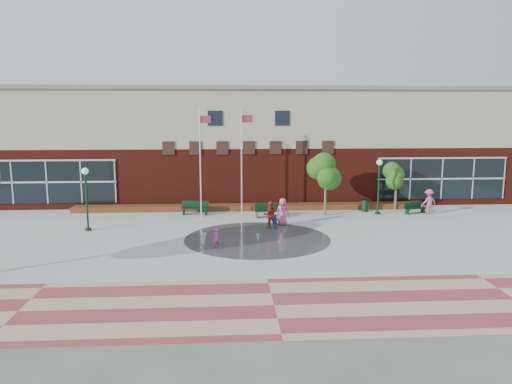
{
  "coord_description": "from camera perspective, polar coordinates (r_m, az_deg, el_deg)",
  "views": [
    {
      "loc": [
        -1.81,
        -24.96,
        7.34
      ],
      "look_at": [
        0.0,
        4.0,
        2.6
      ],
      "focal_mm": 35.0,
      "sensor_mm": 36.0,
      "label": 1
    }
  ],
  "objects": [
    {
      "name": "bench_mid",
      "position": [
        34.57,
        1.49,
        -2.44
      ],
      "size": [
        2.0,
        0.63,
        0.99
      ],
      "rotation": [
        0.0,
        0.0,
        -0.04
      ],
      "color": "black",
      "rests_on": "ground"
    },
    {
      "name": "plaza_concrete",
      "position": [
        29.93,
        0.0,
        -4.91
      ],
      "size": [
        46.0,
        18.0,
        0.01
      ],
      "primitive_type": "cube",
      "color": "#A8A8A0",
      "rests_on": "ground"
    },
    {
      "name": "library_building",
      "position": [
        42.56,
        -1.14,
        5.64
      ],
      "size": [
        44.4,
        10.4,
        9.2
      ],
      "color": "#52140D",
      "rests_on": "ground"
    },
    {
      "name": "water_jet_a",
      "position": [
        27.52,
        -6.01,
        -6.25
      ],
      "size": [
        0.37,
        0.37,
        0.72
      ],
      "primitive_type": "cone",
      "rotation": [
        3.14,
        0.0,
        0.0
      ],
      "color": "white",
      "rests_on": "ground"
    },
    {
      "name": "lamp_left",
      "position": [
        32.14,
        -18.83,
        0.01
      ],
      "size": [
        0.42,
        0.42,
        3.93
      ],
      "color": "black",
      "rests_on": "ground"
    },
    {
      "name": "bench_left",
      "position": [
        35.81,
        -7.0,
        -2.11
      ],
      "size": [
        1.98,
        0.76,
        0.97
      ],
      "rotation": [
        0.0,
        0.0,
        -0.12
      ],
      "color": "black",
      "rests_on": "ground"
    },
    {
      "name": "adult_red",
      "position": [
        31.45,
        1.61,
        -2.61
      ],
      "size": [
        0.89,
        0.72,
        1.72
      ],
      "primitive_type": "imported",
      "rotation": [
        0.0,
        0.0,
        3.23
      ],
      "color": "red",
      "rests_on": "ground"
    },
    {
      "name": "tree_small_right",
      "position": [
        38.39,
        15.77,
        1.75
      ],
      "size": [
        2.04,
        2.04,
        3.48
      ],
      "color": "#4B382D",
      "rests_on": "ground"
    },
    {
      "name": "paver_band",
      "position": [
        19.48,
        2.07,
        -12.84
      ],
      "size": [
        46.0,
        6.0,
        0.01
      ],
      "primitive_type": "cube",
      "color": "#973936",
      "rests_on": "ground"
    },
    {
      "name": "tree_mid",
      "position": [
        35.24,
        8.0,
        2.34
      ],
      "size": [
        2.56,
        2.56,
        4.31
      ],
      "color": "#4B382D",
      "rests_on": "ground"
    },
    {
      "name": "bench_right",
      "position": [
        37.67,
        17.71,
        -1.99
      ],
      "size": [
        1.7,
        0.92,
        0.82
      ],
      "rotation": [
        0.0,
        0.0,
        0.3
      ],
      "color": "black",
      "rests_on": "ground"
    },
    {
      "name": "child_blue",
      "position": [
        31.06,
        2.23,
        -3.48
      ],
      "size": [
        0.61,
        0.4,
        0.97
      ],
      "primitive_type": "imported",
      "rotation": [
        0.0,
        0.0,
        2.83
      ],
      "color": "#2248B8",
      "rests_on": "ground"
    },
    {
      "name": "lamp_right",
      "position": [
        36.37,
        13.86,
        1.29
      ],
      "size": [
        0.42,
        0.42,
        3.96
      ],
      "color": "black",
      "rests_on": "ground"
    },
    {
      "name": "ground",
      "position": [
        26.08,
        0.55,
        -7.07
      ],
      "size": [
        120.0,
        120.0,
        0.0
      ],
      "primitive_type": "plane",
      "color": "#666056",
      "rests_on": "ground"
    },
    {
      "name": "person_bench",
      "position": [
        37.57,
        19.14,
        -1.09
      ],
      "size": [
        1.31,
        0.95,
        1.83
      ],
      "primitive_type": "imported",
      "rotation": [
        0.0,
        0.0,
        3.38
      ],
      "color": "#C24B77",
      "rests_on": "ground"
    },
    {
      "name": "adult_pink",
      "position": [
        32.23,
        3.07,
        -2.28
      ],
      "size": [
        1.03,
        0.89,
        1.78
      ],
      "primitive_type": "imported",
      "rotation": [
        0.0,
        0.0,
        2.68
      ],
      "color": "#D55276",
      "rests_on": "ground"
    },
    {
      "name": "water_jet_b",
      "position": [
        28.15,
        0.23,
        -5.84
      ],
      "size": [
        0.22,
        0.22,
        0.49
      ],
      "primitive_type": "cone",
      "rotation": [
        3.14,
        0.0,
        0.0
      ],
      "color": "white",
      "rests_on": "ground"
    },
    {
      "name": "child_splash",
      "position": [
        27.06,
        -4.59,
        -5.26
      ],
      "size": [
        0.49,
        0.44,
        1.12
      ],
      "primitive_type": "imported",
      "rotation": [
        0.0,
        0.0,
        3.66
      ],
      "color": "#C53A92",
      "rests_on": "ground"
    },
    {
      "name": "trash_can",
      "position": [
        37.48,
        12.34,
        -1.52
      ],
      "size": [
        0.55,
        0.55,
        0.91
      ],
      "color": "black",
      "rests_on": "ground"
    },
    {
      "name": "splash_pad",
      "position": [
        28.96,
        0.12,
        -5.39
      ],
      "size": [
        8.4,
        8.4,
        0.01
      ],
      "primitive_type": "cylinder",
      "color": "#383A3D",
      "rests_on": "ground"
    },
    {
      "name": "flower_bed",
      "position": [
        37.33,
        -0.73,
        -2.06
      ],
      "size": [
        26.0,
        1.2,
        0.4
      ],
      "primitive_type": "cube",
      "color": "maroon",
      "rests_on": "ground"
    },
    {
      "name": "flagpole_right",
      "position": [
        34.89,
        -1.6,
        4.07
      ],
      "size": [
        0.87,
        0.39,
        7.48
      ],
      "rotation": [
        0.0,
        0.0,
        0.37
      ],
      "color": "white",
      "rests_on": "ground"
    },
    {
      "name": "flagpole_left",
      "position": [
        34.15,
        -6.33,
        3.82
      ],
      "size": [
        0.83,
        0.35,
        7.41
      ],
      "rotation": [
        0.0,
        0.0,
        0.34
      ],
      "color": "white",
      "rests_on": "ground"
    }
  ]
}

